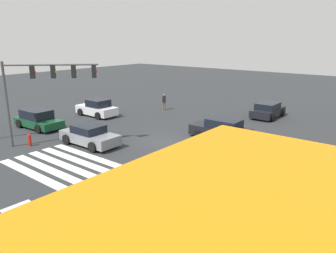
{
  "coord_description": "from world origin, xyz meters",
  "views": [
    {
      "loc": [
        14.34,
        -17.85,
        7.33
      ],
      "look_at": [
        0.0,
        0.0,
        1.13
      ],
      "focal_mm": 35.0,
      "sensor_mm": 36.0,
      "label": 1
    }
  ],
  "objects_px": {
    "fire_hydrant": "(30,140)",
    "car_2": "(89,136)",
    "traffic_signal_mast": "(42,82)",
    "car_4": "(38,119)",
    "car_0": "(268,110)",
    "car_1": "(221,129)",
    "pedestrian": "(164,101)",
    "car_3": "(97,108)"
  },
  "relations": [
    {
      "from": "car_3",
      "to": "fire_hydrant",
      "type": "xyz_separation_m",
      "value": [
        3.57,
        -8.95,
        -0.32
      ]
    },
    {
      "from": "car_4",
      "to": "pedestrian",
      "type": "xyz_separation_m",
      "value": [
        3.69,
        12.19,
        0.2
      ]
    },
    {
      "from": "fire_hydrant",
      "to": "car_2",
      "type": "bearing_deg",
      "value": 42.69
    },
    {
      "from": "pedestrian",
      "to": "fire_hydrant",
      "type": "distance_m",
      "value": 15.17
    },
    {
      "from": "car_1",
      "to": "fire_hydrant",
      "type": "bearing_deg",
      "value": 44.9
    },
    {
      "from": "car_2",
      "to": "car_3",
      "type": "relative_size",
      "value": 1.08
    },
    {
      "from": "car_0",
      "to": "car_1",
      "type": "relative_size",
      "value": 0.94
    },
    {
      "from": "car_1",
      "to": "car_3",
      "type": "relative_size",
      "value": 1.07
    },
    {
      "from": "car_1",
      "to": "fire_hydrant",
      "type": "distance_m",
      "value": 13.77
    },
    {
      "from": "traffic_signal_mast",
      "to": "car_3",
      "type": "xyz_separation_m",
      "value": [
        -4.48,
        8.08,
        -3.72
      ]
    },
    {
      "from": "car_2",
      "to": "car_4",
      "type": "bearing_deg",
      "value": 177.49
    },
    {
      "from": "car_4",
      "to": "fire_hydrant",
      "type": "bearing_deg",
      "value": -39.21
    },
    {
      "from": "car_0",
      "to": "car_1",
      "type": "height_order",
      "value": "car_1"
    },
    {
      "from": "car_1",
      "to": "pedestrian",
      "type": "distance_m",
      "value": 11.2
    },
    {
      "from": "car_0",
      "to": "car_2",
      "type": "xyz_separation_m",
      "value": [
        -6.53,
        -15.95,
        -0.01
      ]
    },
    {
      "from": "traffic_signal_mast",
      "to": "car_2",
      "type": "distance_m",
      "value": 4.77
    },
    {
      "from": "traffic_signal_mast",
      "to": "car_0",
      "type": "xyz_separation_m",
      "value": [
        8.68,
        17.89,
        -3.78
      ]
    },
    {
      "from": "car_2",
      "to": "car_4",
      "type": "xyz_separation_m",
      "value": [
        -7.0,
        0.15,
        0.07
      ]
    },
    {
      "from": "traffic_signal_mast",
      "to": "car_4",
      "type": "bearing_deg",
      "value": 111.67
    },
    {
      "from": "car_4",
      "to": "car_3",
      "type": "bearing_deg",
      "value": 84.06
    },
    {
      "from": "traffic_signal_mast",
      "to": "car_0",
      "type": "relative_size",
      "value": 1.37
    },
    {
      "from": "car_1",
      "to": "car_4",
      "type": "distance_m",
      "value": 15.21
    },
    {
      "from": "car_1",
      "to": "car_2",
      "type": "height_order",
      "value": "car_1"
    },
    {
      "from": "traffic_signal_mast",
      "to": "car_4",
      "type": "xyz_separation_m",
      "value": [
        -4.86,
        2.1,
        -3.73
      ]
    },
    {
      "from": "car_0",
      "to": "car_4",
      "type": "xyz_separation_m",
      "value": [
        -13.53,
        -15.8,
        0.06
      ]
    },
    {
      "from": "traffic_signal_mast",
      "to": "car_1",
      "type": "xyz_separation_m",
      "value": [
        8.69,
        9.0,
        -3.73
      ]
    },
    {
      "from": "fire_hydrant",
      "to": "traffic_signal_mast",
      "type": "bearing_deg",
      "value": 43.74
    },
    {
      "from": "car_3",
      "to": "pedestrian",
      "type": "distance_m",
      "value": 7.04
    },
    {
      "from": "car_4",
      "to": "car_0",
      "type": "bearing_deg",
      "value": 47.09
    },
    {
      "from": "car_0",
      "to": "pedestrian",
      "type": "bearing_deg",
      "value": 109.38
    },
    {
      "from": "car_0",
      "to": "car_4",
      "type": "relative_size",
      "value": 0.93
    },
    {
      "from": "car_4",
      "to": "pedestrian",
      "type": "relative_size",
      "value": 2.73
    },
    {
      "from": "car_3",
      "to": "car_2",
      "type": "bearing_deg",
      "value": 136.91
    },
    {
      "from": "pedestrian",
      "to": "car_4",
      "type": "bearing_deg",
      "value": -57.76
    },
    {
      "from": "car_0",
      "to": "fire_hydrant",
      "type": "distance_m",
      "value": 21.07
    },
    {
      "from": "car_2",
      "to": "pedestrian",
      "type": "height_order",
      "value": "pedestrian"
    },
    {
      "from": "fire_hydrant",
      "to": "car_4",
      "type": "bearing_deg",
      "value": 143.11
    },
    {
      "from": "car_0",
      "to": "pedestrian",
      "type": "height_order",
      "value": "pedestrian"
    },
    {
      "from": "fire_hydrant",
      "to": "car_1",
      "type": "bearing_deg",
      "value": 45.78
    },
    {
      "from": "car_1",
      "to": "car_2",
      "type": "distance_m",
      "value": 9.62
    },
    {
      "from": "car_4",
      "to": "car_1",
      "type": "bearing_deg",
      "value": 24.67
    },
    {
      "from": "traffic_signal_mast",
      "to": "car_1",
      "type": "relative_size",
      "value": 1.3
    }
  ]
}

